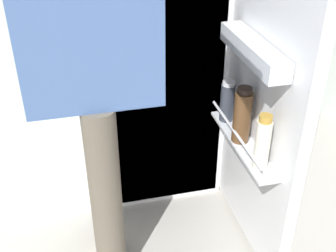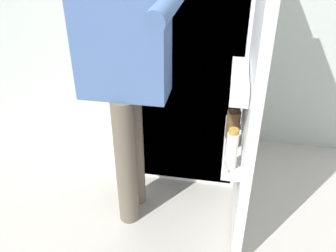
% 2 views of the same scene
% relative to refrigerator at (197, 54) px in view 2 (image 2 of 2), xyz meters
% --- Properties ---
extents(ground_plane, '(5.71, 5.71, 0.00)m').
position_rel_refrigerator_xyz_m(ground_plane, '(-0.03, -0.51, -0.84)').
color(ground_plane, '#B7B2A8').
extents(refrigerator, '(0.73, 1.26, 1.68)m').
position_rel_refrigerator_xyz_m(refrigerator, '(0.00, 0.00, 0.00)').
color(refrigerator, white).
rests_on(refrigerator, ground_plane).
extents(person, '(0.53, 0.76, 1.61)m').
position_rel_refrigerator_xyz_m(person, '(-0.30, -0.58, 0.13)').
color(person, '#665B4C').
rests_on(person, ground_plane).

